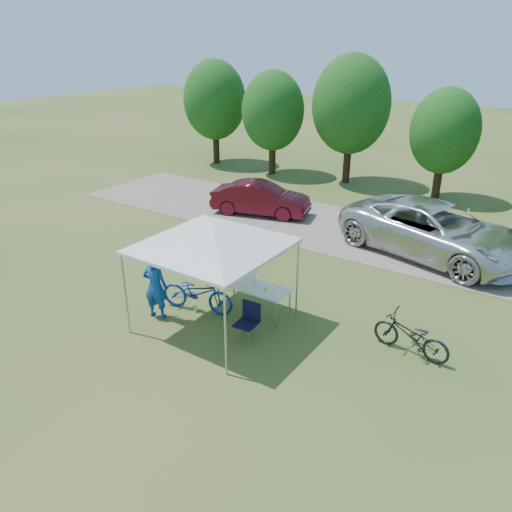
{
  "coord_description": "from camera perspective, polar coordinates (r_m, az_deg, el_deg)",
  "views": [
    {
      "loc": [
        6.99,
        -8.47,
        6.7
      ],
      "look_at": [
        -0.1,
        2.0,
        1.13
      ],
      "focal_mm": 35.0,
      "sensor_mm": 36.0,
      "label": 1
    }
  ],
  "objects": [
    {
      "name": "treeline",
      "position": [
        23.87,
        16.65,
        15.19
      ],
      "size": [
        24.89,
        4.28,
        6.3
      ],
      "color": "#382314",
      "rests_on": "ground"
    },
    {
      "name": "bike_blue",
      "position": [
        13.25,
        -6.71,
        -4.18
      ],
      "size": [
        2.12,
        1.18,
        1.06
      ],
      "primitive_type": "imported",
      "rotation": [
        0.0,
        0.0,
        1.82
      ],
      "color": "#112E9C",
      "rests_on": "ground"
    },
    {
      "name": "cyclist",
      "position": [
        12.98,
        -11.45,
        -3.39
      ],
      "size": [
        0.74,
        0.6,
        1.76
      ],
      "primitive_type": "imported",
      "rotation": [
        0.0,
        0.0,
        3.46
      ],
      "color": "navy",
      "rests_on": "ground"
    },
    {
      "name": "ice_cream_cup",
      "position": [
        12.7,
        1.08,
        -3.82
      ],
      "size": [
        0.09,
        0.09,
        0.07
      ],
      "primitive_type": "cylinder",
      "color": "#CAE335",
      "rests_on": "folding_table"
    },
    {
      "name": "folding_chair",
      "position": [
        11.95,
        -0.85,
        -7.1
      ],
      "size": [
        0.52,
        0.53,
        0.96
      ],
      "rotation": [
        0.0,
        0.0,
        0.07
      ],
      "color": "black",
      "rests_on": "ground"
    },
    {
      "name": "folding_table",
      "position": [
        12.97,
        -0.27,
        -3.59
      ],
      "size": [
        1.9,
        0.79,
        0.78
      ],
      "color": "white",
      "rests_on": "ground"
    },
    {
      "name": "sedan",
      "position": [
        20.41,
        0.54,
        6.6
      ],
      "size": [
        4.21,
        2.41,
        1.31
      ],
      "primitive_type": "imported",
      "rotation": [
        0.0,
        0.0,
        1.84
      ],
      "color": "#4F0D18",
      "rests_on": "gravel_strip"
    },
    {
      "name": "gravel_strip",
      "position": [
        19.1,
        10.43,
        2.85
      ],
      "size": [
        24.0,
        5.0,
        0.02
      ],
      "primitive_type": "cube",
      "color": "gray",
      "rests_on": "ground"
    },
    {
      "name": "minivan",
      "position": [
        17.39,
        19.73,
        2.8
      ],
      "size": [
        6.78,
        4.33,
        1.74
      ],
      "primitive_type": "imported",
      "rotation": [
        0.0,
        0.0,
        1.32
      ],
      "color": "silver",
      "rests_on": "gravel_strip"
    },
    {
      "name": "canopy",
      "position": [
        11.7,
        -5.09,
        3.43
      ],
      "size": [
        4.53,
        4.53,
        3.0
      ],
      "color": "#A5A5AA",
      "rests_on": "ground"
    },
    {
      "name": "ground",
      "position": [
        12.86,
        -4.67,
        -7.71
      ],
      "size": [
        100.0,
        100.0,
        0.0
      ],
      "primitive_type": "plane",
      "color": "#2D5119",
      "rests_on": "ground"
    },
    {
      "name": "cooler",
      "position": [
        13.0,
        -1.16,
        -2.47
      ],
      "size": [
        0.47,
        0.32,
        0.34
      ],
      "color": "white",
      "rests_on": "folding_table"
    },
    {
      "name": "bike_dark",
      "position": [
        11.99,
        17.28,
        -8.71
      ],
      "size": [
        1.87,
        0.82,
        0.95
      ],
      "primitive_type": "imported",
      "rotation": [
        0.0,
        0.0,
        -1.68
      ],
      "color": "black",
      "rests_on": "ground"
    }
  ]
}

